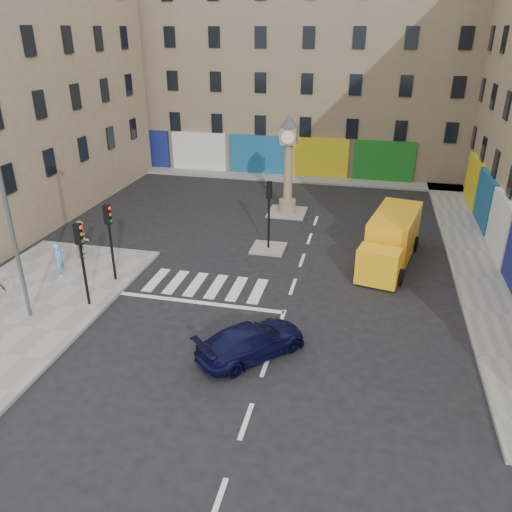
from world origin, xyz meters
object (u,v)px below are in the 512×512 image
(traffic_light_left_far, at_px, (109,231))
(pedestrian_tan, at_px, (82,238))
(lamp_post, at_px, (7,209))
(pedestrian_blue, at_px, (60,259))
(traffic_light_island, at_px, (269,204))
(navy_sedan, at_px, (251,341))
(traffic_light_left_near, at_px, (81,252))
(yellow_van, at_px, (391,239))
(clock_pillar, at_px, (289,159))

(traffic_light_left_far, height_order, pedestrian_tan, traffic_light_left_far)
(traffic_light_left_far, xyz_separation_m, pedestrian_tan, (-2.85, 2.10, -1.50))
(lamp_post, bearing_deg, pedestrian_blue, 102.87)
(traffic_light_island, xyz_separation_m, navy_sedan, (1.36, -9.62, -1.97))
(traffic_light_left_near, distance_m, pedestrian_blue, 3.89)
(lamp_post, xyz_separation_m, pedestrian_blue, (-0.83, 3.62, -3.83))
(traffic_light_island, distance_m, pedestrian_blue, 10.74)
(pedestrian_blue, bearing_deg, traffic_light_left_near, -138.28)
(traffic_light_left_near, distance_m, pedestrian_tan, 5.54)
(pedestrian_blue, bearing_deg, traffic_light_left_far, -95.38)
(traffic_light_left_far, relative_size, pedestrian_blue, 2.28)
(traffic_light_left_near, height_order, pedestrian_blue, traffic_light_left_near)
(traffic_light_left_far, xyz_separation_m, yellow_van, (12.69, 5.42, -1.43))
(traffic_light_left_far, bearing_deg, pedestrian_tan, 143.61)
(clock_pillar, xyz_separation_m, pedestrian_tan, (-9.15, -9.29, -2.43))
(pedestrian_tan, bearing_deg, traffic_light_island, -91.31)
(traffic_light_left_near, xyz_separation_m, traffic_light_island, (6.30, 7.80, -0.03))
(traffic_light_island, bearing_deg, clock_pillar, 90.00)
(traffic_light_left_near, distance_m, navy_sedan, 8.12)
(yellow_van, height_order, pedestrian_blue, yellow_van)
(traffic_light_island, relative_size, pedestrian_blue, 2.28)
(traffic_light_island, bearing_deg, pedestrian_tan, -160.19)
(pedestrian_tan, bearing_deg, traffic_light_left_far, -147.50)
(traffic_light_left_far, bearing_deg, lamp_post, -116.57)
(clock_pillar, height_order, pedestrian_blue, clock_pillar)
(pedestrian_tan, bearing_deg, clock_pillar, -65.69)
(clock_pillar, bearing_deg, navy_sedan, -85.03)
(pedestrian_tan, bearing_deg, lamp_post, 168.07)
(traffic_light_left_near, xyz_separation_m, yellow_van, (12.69, 7.82, -1.43))
(traffic_light_island, bearing_deg, traffic_light_left_far, -139.40)
(yellow_van, distance_m, pedestrian_blue, 16.40)
(traffic_light_left_near, distance_m, yellow_van, 14.97)
(traffic_light_island, xyz_separation_m, yellow_van, (6.39, 0.02, -1.40))
(clock_pillar, bearing_deg, traffic_light_left_near, -114.55)
(clock_pillar, height_order, yellow_van, clock_pillar)
(lamp_post, xyz_separation_m, clock_pillar, (8.20, 15.20, -1.24))
(pedestrian_blue, relative_size, pedestrian_tan, 0.84)
(traffic_light_left_near, xyz_separation_m, clock_pillar, (6.30, 13.80, 0.93))
(navy_sedan, bearing_deg, pedestrian_blue, 20.79)
(traffic_light_left_far, relative_size, lamp_post, 0.45)
(traffic_light_island, distance_m, pedestrian_tan, 9.84)
(lamp_post, bearing_deg, traffic_light_left_far, 63.43)
(navy_sedan, height_order, yellow_van, yellow_van)
(traffic_light_left_near, bearing_deg, pedestrian_blue, 140.82)
(yellow_van, height_order, pedestrian_tan, yellow_van)
(pedestrian_blue, xyz_separation_m, pedestrian_tan, (-0.13, 2.28, 0.16))
(pedestrian_tan, bearing_deg, pedestrian_blue, 162.06)
(traffic_light_left_far, bearing_deg, navy_sedan, -28.87)
(lamp_post, relative_size, clock_pillar, 1.36)
(traffic_light_island, height_order, lamp_post, lamp_post)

